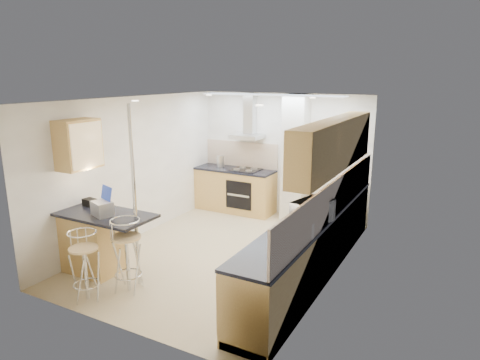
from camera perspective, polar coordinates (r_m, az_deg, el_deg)
The scene contains 16 objects.
ground at distance 7.13m, azimuth -2.14°, elevation -9.77°, with size 4.80×4.80×0.00m, color beige.
room_shell at distance 6.83m, azimuth 1.69°, elevation 2.77°, with size 3.64×4.84×2.51m.
right_counter at distance 6.38m, azimuth 9.67°, elevation -8.41°, with size 0.63×4.40×0.92m.
back_counter at distance 9.14m, azimuth -0.66°, elevation -1.31°, with size 1.70×0.63×0.92m.
peninsula at distance 6.54m, azimuth -17.42°, elevation -8.15°, with size 1.47×0.72×0.94m.
microwave at distance 5.81m, azimuth 9.63°, elevation -4.21°, with size 0.55×0.38×0.31m, color white.
laptop at distance 6.27m, azimuth -17.90°, elevation -3.65°, with size 0.29×0.22×0.20m, color #A5A8AD.
bag at distance 6.81m, azimuth -19.40°, elevation -2.81°, with size 0.19×0.14×0.11m, color black.
bar_stool_near at distance 5.95m, azimuth -19.97°, elevation -10.67°, with size 0.38×0.38×0.94m, color tan, non-canonical shape.
bar_stool_end at distance 5.99m, azimuth -14.82°, elevation -9.67°, with size 0.42×0.42×1.02m, color tan, non-canonical shape.
jar_a at distance 6.53m, azimuth 12.66°, elevation -2.82°, with size 0.12×0.12×0.20m, color #F0E1D0.
jar_b at distance 7.27m, azimuth 13.57°, elevation -1.41°, with size 0.11×0.11×0.14m, color #F0E1D0.
jar_c at distance 5.39m, azimuth 6.95°, elevation -6.10°, with size 0.14×0.14×0.21m, color beige.
jar_d at distance 5.12m, azimuth 7.72°, elevation -7.59°, with size 0.10×0.10×0.15m, color white.
bread_bin at distance 5.17m, azimuth 7.47°, elevation -7.06°, with size 0.30×0.39×0.20m, color #F0E1D0.
kettle at distance 9.22m, azimuth -2.63°, elevation 2.52°, with size 0.16×0.16×0.24m, color silver.
Camera 1 is at (3.32, -5.62, 2.86)m, focal length 32.00 mm.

